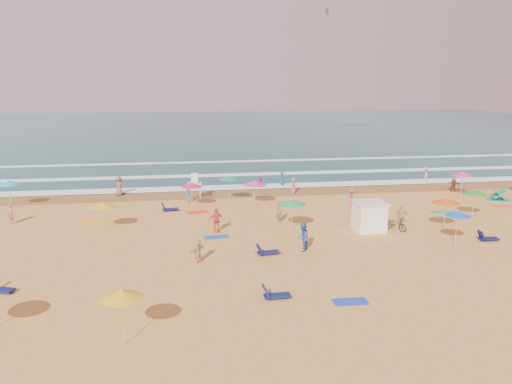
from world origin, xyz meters
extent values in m
plane|color=gold|center=(0.00, 0.00, 0.00)|extent=(220.00, 220.00, 0.00)
cube|color=#0C4756|center=(0.00, 84.00, 0.00)|extent=(220.00, 140.00, 0.18)
plane|color=olive|center=(0.00, 12.50, 0.01)|extent=(220.00, 220.00, 0.00)
cube|color=white|center=(0.00, 15.00, 0.10)|extent=(200.00, 2.20, 0.05)
cube|color=white|center=(0.00, 22.00, 0.10)|extent=(200.00, 1.60, 0.05)
cube|color=white|center=(0.00, 32.00, 0.10)|extent=(200.00, 1.20, 0.05)
cube|color=white|center=(7.43, -1.30, 1.00)|extent=(2.00, 2.00, 2.00)
cube|color=silver|center=(7.43, -1.30, 2.06)|extent=(2.20, 2.20, 0.12)
imported|color=black|center=(9.33, -1.60, 0.47)|extent=(1.52, 1.84, 0.95)
cone|color=#17BDB1|center=(-20.26, 9.38, 2.26)|extent=(1.80, 1.80, 0.35)
cone|color=green|center=(1.85, -0.63, 2.15)|extent=(2.05, 2.05, 0.35)
cone|color=#F5194B|center=(-5.06, 7.04, 2.09)|extent=(1.80, 1.80, 0.35)
cone|color=#FF3865|center=(19.82, 7.50, 2.25)|extent=(1.90, 1.90, 0.35)
cone|color=#D62F7E|center=(0.34, 7.21, 2.06)|extent=(2.01, 2.01, 0.35)
cone|color=#EDAB13|center=(-8.42, -15.32, 2.23)|extent=(1.70, 1.70, 0.35)
cone|color=blue|center=(11.70, -5.58, 2.22)|extent=(1.62, 1.62, 0.35)
cone|color=#119069|center=(-1.72, 8.87, 2.26)|extent=(1.89, 1.89, 0.35)
cone|color=#238D20|center=(16.63, 0.44, 2.16)|extent=(1.89, 1.89, 0.35)
cone|color=#DD4F12|center=(12.56, -2.58, 2.31)|extent=(1.95, 1.95, 0.35)
cone|color=gold|center=(-11.51, 1.41, 1.95)|extent=(1.88, 1.88, 0.35)
cube|color=#101650|center=(-15.14, -9.04, 0.17)|extent=(1.41, 0.96, 0.34)
cube|color=#0E1B4A|center=(-1.41, -11.86, 0.17)|extent=(1.31, 0.59, 0.34)
cube|color=#101750|center=(-0.72, -5.44, 0.17)|extent=(1.37, 0.75, 0.34)
cube|color=#0E1348|center=(14.51, -4.95, 0.17)|extent=(1.32, 0.61, 0.34)
cube|color=#101750|center=(-6.87, 6.50, 0.17)|extent=(1.36, 0.72, 0.34)
cube|color=#1B5CA9|center=(-3.63, -1.33, 0.01)|extent=(1.78, 1.04, 0.03)
cube|color=orange|center=(-12.76, 4.31, 0.01)|extent=(1.84, 1.18, 0.03)
cube|color=#DA3344|center=(-0.60, -5.06, 0.01)|extent=(1.80, 1.07, 0.03)
cube|color=red|center=(-4.63, 5.70, 0.01)|extent=(1.87, 1.28, 0.03)
cube|color=blue|center=(2.05, -12.76, 0.01)|extent=(1.72, 0.90, 0.03)
cube|color=#28A05C|center=(15.23, 2.77, 0.01)|extent=(1.75, 0.95, 0.03)
cube|color=#BF602D|center=(21.64, 3.76, 0.01)|extent=(1.78, 1.04, 0.03)
imported|color=#264DB4|center=(1.58, -5.02, 0.91)|extent=(1.00, 1.09, 1.81)
imported|color=#E29776|center=(20.47, 15.65, 0.63)|extent=(1.16, 1.31, 1.76)
imported|color=#AA6E4E|center=(4.81, 11.70, 0.77)|extent=(0.57, 0.80, 1.54)
imported|color=#AE6B50|center=(-18.73, 4.39, 0.79)|extent=(0.69, 0.64, 1.58)
imported|color=tan|center=(10.20, -0.68, 0.81)|extent=(1.02, 0.64, 1.61)
imported|color=brown|center=(1.44, 1.92, 0.80)|extent=(0.59, 0.69, 1.60)
imported|color=brown|center=(-11.73, 13.22, 0.92)|extent=(1.06, 1.03, 1.84)
imported|color=#C03058|center=(8.36, 5.08, 0.87)|extent=(1.04, 1.29, 1.74)
imported|color=#22419F|center=(4.48, 15.26, 0.61)|extent=(0.64, 0.74, 1.73)
imported|color=#E3B077|center=(-5.10, -6.14, 0.75)|extent=(1.22, 1.35, 1.50)
imported|color=#2772B8|center=(-5.33, 9.28, 0.91)|extent=(0.71, 1.19, 1.81)
imported|color=#E23847|center=(2.03, 14.26, 0.50)|extent=(0.91, 0.84, 1.50)
imported|color=#E23846|center=(-3.54, -0.11, 0.89)|extent=(1.11, 0.63, 1.78)
imported|color=#B08351|center=(20.41, 9.87, 0.76)|extent=(1.47, 0.89, 1.51)
cube|color=#3F3326|center=(17.70, 45.52, 21.49)|extent=(0.40, 0.30, 0.90)
camera|label=1|loc=(-5.93, -34.40, 10.43)|focal=35.00mm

